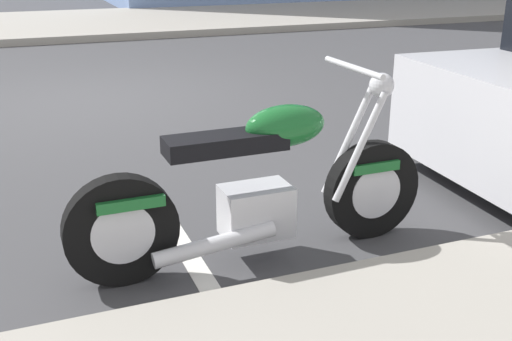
# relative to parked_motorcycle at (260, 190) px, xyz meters

# --- Properties ---
(ground_plane) EXTENTS (260.00, 260.00, 0.00)m
(ground_plane) POSITION_rel_parked_motorcycle_xyz_m (-0.40, 4.32, -0.42)
(ground_plane) COLOR #3D3D3F
(sidewalk_far_curb) EXTENTS (120.00, 5.00, 0.14)m
(sidewalk_far_curb) POSITION_rel_parked_motorcycle_xyz_m (11.60, 11.54, -0.35)
(sidewalk_far_curb) COLOR gray
(sidewalk_far_curb) RESTS_ON ground
(parking_stall_stripe) EXTENTS (0.12, 2.20, 0.01)m
(parking_stall_stripe) POSITION_rel_parked_motorcycle_xyz_m (-0.40, 0.20, -0.42)
(parking_stall_stripe) COLOR silver
(parking_stall_stripe) RESTS_ON ground
(parked_motorcycle) EXTENTS (2.19, 0.62, 1.11)m
(parked_motorcycle) POSITION_rel_parked_motorcycle_xyz_m (0.00, 0.00, 0.00)
(parked_motorcycle) COLOR black
(parked_motorcycle) RESTS_ON ground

